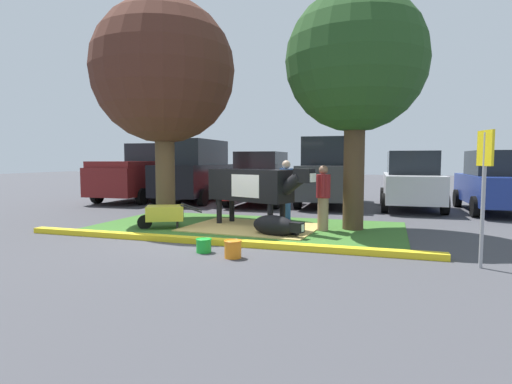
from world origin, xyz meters
TOP-DOWN VIEW (x-y plane):
  - ground_plane at (0.00, 0.00)m, footprint 80.00×80.00m
  - grass_island at (0.44, 1.50)m, footprint 7.79×4.06m
  - curb_yellow at (0.44, -0.68)m, footprint 8.99×0.24m
  - hay_bedding at (0.65, 1.41)m, footprint 3.38×2.64m
  - shade_tree_left at (-2.20, 2.08)m, footprint 4.00×4.00m
  - shade_tree_right at (3.07, 2.00)m, footprint 3.38×3.38m
  - cow_holstein at (0.61, 1.57)m, footprint 3.00×1.58m
  - calf_lying at (1.48, 0.56)m, footprint 1.33×0.80m
  - person_handler at (2.40, 1.56)m, footprint 0.34×0.53m
  - person_visitor_near at (1.13, 3.01)m, footprint 0.45×0.34m
  - wheelbarrow at (-1.43, 0.68)m, footprint 1.56×1.09m
  - parking_sign at (5.34, -1.07)m, footprint 0.17×0.43m
  - bucket_green at (0.63, -1.41)m, footprint 0.30×0.30m
  - bucket_orange at (1.31, -1.65)m, footprint 0.32×0.32m
  - pickup_truck_maroon at (-6.14, 7.08)m, footprint 2.36×5.46m
  - suv_black at (-3.68, 7.04)m, footprint 2.24×4.66m
  - sedan_red at (-0.80, 6.92)m, footprint 2.14×4.46m
  - suv_dark_grey at (1.75, 7.36)m, footprint 2.24×4.66m
  - sedan_silver at (4.63, 7.11)m, footprint 2.14×4.46m
  - sedan_blue at (7.23, 6.83)m, footprint 2.14×4.46m

SIDE VIEW (x-z plane):
  - ground_plane at x=0.00m, z-range 0.00..0.00m
  - grass_island at x=0.44m, z-range 0.00..0.02m
  - hay_bedding at x=0.65m, z-range 0.01..0.04m
  - curb_yellow at x=0.44m, z-range 0.00..0.12m
  - bucket_green at x=0.63m, z-range 0.01..0.27m
  - bucket_orange at x=1.31m, z-range 0.01..0.32m
  - calf_lying at x=1.48m, z-range 0.00..0.48m
  - wheelbarrow at x=-1.43m, z-range 0.07..0.70m
  - person_handler at x=2.40m, z-range 0.06..1.65m
  - person_visitor_near at x=1.13m, z-range 0.07..1.78m
  - sedan_red at x=-0.80m, z-range -0.03..1.99m
  - sedan_silver at x=4.63m, z-range -0.03..1.99m
  - sedan_blue at x=7.23m, z-range -0.03..1.99m
  - cow_holstein at x=0.61m, z-range 0.31..1.83m
  - pickup_truck_maroon at x=-6.14m, z-range -0.10..2.32m
  - suv_black at x=-3.68m, z-range 0.01..2.53m
  - suv_dark_grey at x=1.75m, z-range 0.01..2.53m
  - parking_sign at x=5.34m, z-range 0.45..2.65m
  - shade_tree_right at x=3.07m, z-range 1.15..6.93m
  - shade_tree_left at x=-2.20m, z-range 1.06..7.27m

